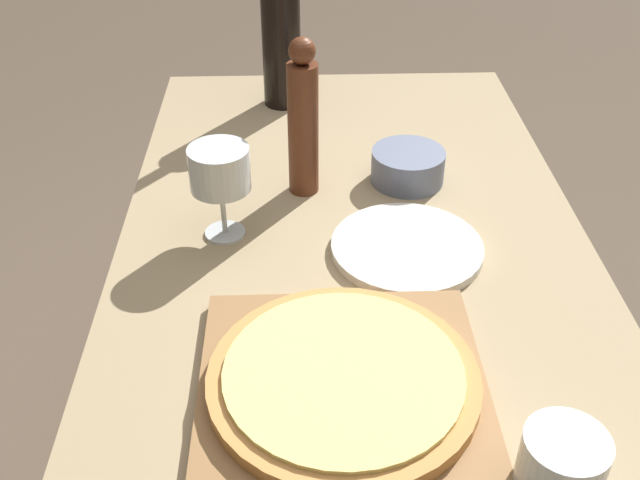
% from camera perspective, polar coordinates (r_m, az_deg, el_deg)
% --- Properties ---
extents(dining_table, '(0.71, 1.40, 0.75)m').
position_cam_1_polar(dining_table, '(1.13, 2.76, -6.92)').
color(dining_table, '#9E8966').
rests_on(dining_table, ground_plane).
extents(cutting_board, '(0.33, 0.33, 0.02)m').
position_cam_1_polar(cutting_board, '(0.88, 1.76, -11.42)').
color(cutting_board, olive).
rests_on(cutting_board, dining_table).
extents(pizza, '(0.31, 0.31, 0.02)m').
position_cam_1_polar(pizza, '(0.87, 1.78, -10.50)').
color(pizza, '#C68947').
rests_on(pizza, cutting_board).
extents(wine_bottle, '(0.07, 0.07, 0.37)m').
position_cam_1_polar(wine_bottle, '(1.48, -3.00, 15.75)').
color(wine_bottle, black).
rests_on(wine_bottle, dining_table).
extents(pepper_mill, '(0.05, 0.05, 0.26)m').
position_cam_1_polar(pepper_mill, '(1.18, -1.30, 9.04)').
color(pepper_mill, '#5B2D19').
rests_on(pepper_mill, dining_table).
extents(wine_glass, '(0.09, 0.09, 0.15)m').
position_cam_1_polar(wine_glass, '(1.09, -7.65, 5.20)').
color(wine_glass, silver).
rests_on(wine_glass, dining_table).
extents(small_bowl, '(0.12, 0.12, 0.06)m').
position_cam_1_polar(small_bowl, '(1.26, 6.70, 5.59)').
color(small_bowl, slate).
rests_on(small_bowl, dining_table).
extents(drinking_tumbler, '(0.09, 0.09, 0.08)m').
position_cam_1_polar(drinking_tumbler, '(0.81, 17.85, -16.20)').
color(drinking_tumbler, silver).
rests_on(drinking_tumbler, dining_table).
extents(dinner_plate, '(0.22, 0.22, 0.01)m').
position_cam_1_polar(dinner_plate, '(1.10, 6.63, -0.60)').
color(dinner_plate, silver).
rests_on(dinner_plate, dining_table).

